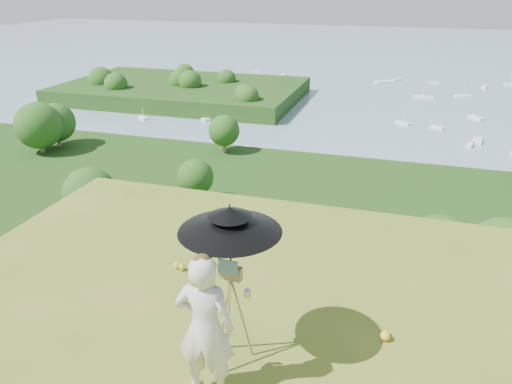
% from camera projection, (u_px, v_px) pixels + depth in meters
% --- Properties ---
extents(forest_slope, '(140.00, 56.00, 22.00)m').
position_uv_depth(forest_slope, '(374.00, 369.00, 46.36)').
color(forest_slope, '#1A3E10').
rests_on(forest_slope, bay_water).
extents(shoreline_tier, '(170.00, 28.00, 8.00)m').
position_uv_depth(shoreline_tier, '(390.00, 238.00, 84.26)').
color(shoreline_tier, gray).
rests_on(shoreline_tier, bay_water).
extents(bay_water, '(700.00, 700.00, 0.00)m').
position_uv_depth(bay_water, '(411.00, 69.00, 228.42)').
color(bay_water, '#7491A6').
rests_on(bay_water, ground).
extents(peninsula, '(90.00, 60.00, 12.00)m').
position_uv_depth(peninsula, '(182.00, 84.00, 171.94)').
color(peninsula, '#1A3E10').
rests_on(peninsula, bay_water).
extents(slope_trees, '(110.00, 50.00, 6.00)m').
position_uv_depth(slope_trees, '(390.00, 237.00, 40.83)').
color(slope_trees, '#255018').
rests_on(slope_trees, forest_slope).
extents(harbor_town, '(110.00, 22.00, 5.00)m').
position_uv_depth(harbor_town, '(394.00, 203.00, 81.69)').
color(harbor_town, beige).
rests_on(harbor_town, shoreline_tier).
extents(moored_boats, '(140.00, 140.00, 0.70)m').
position_uv_depth(moored_boats, '(366.00, 105.00, 162.24)').
color(moored_boats, white).
rests_on(moored_boats, bay_water).
extents(painter, '(0.71, 0.50, 1.84)m').
position_uv_depth(painter, '(205.00, 328.00, 5.52)').
color(painter, silver).
rests_on(painter, ground).
extents(field_easel, '(0.59, 0.59, 1.49)m').
position_uv_depth(field_easel, '(231.00, 310.00, 6.10)').
color(field_easel, '#8D603B').
rests_on(field_easel, ground).
extents(sun_umbrella, '(1.39, 1.39, 0.94)m').
position_uv_depth(sun_umbrella, '(230.00, 241.00, 5.75)').
color(sun_umbrella, black).
rests_on(sun_umbrella, field_easel).
extents(painter_cap, '(0.23, 0.27, 0.10)m').
position_uv_depth(painter_cap, '(202.00, 260.00, 5.18)').
color(painter_cap, '#BD6873').
rests_on(painter_cap, painter).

